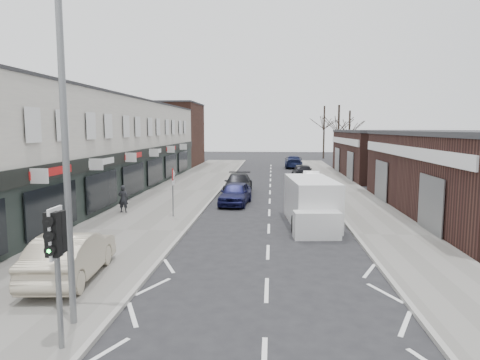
% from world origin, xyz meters
% --- Properties ---
extents(ground, '(160.00, 160.00, 0.00)m').
position_xyz_m(ground, '(0.00, 0.00, 0.00)').
color(ground, black).
rests_on(ground, ground).
extents(pavement_left, '(5.50, 64.00, 0.12)m').
position_xyz_m(pavement_left, '(-6.75, 22.00, 0.06)').
color(pavement_left, slate).
rests_on(pavement_left, ground).
extents(pavement_right, '(3.50, 64.00, 0.12)m').
position_xyz_m(pavement_right, '(5.75, 22.00, 0.06)').
color(pavement_right, slate).
rests_on(pavement_right, ground).
extents(shop_terrace_left, '(8.00, 41.00, 7.10)m').
position_xyz_m(shop_terrace_left, '(-13.50, 19.50, 3.55)').
color(shop_terrace_left, silver).
rests_on(shop_terrace_left, ground).
extents(brick_block_far, '(8.00, 10.00, 8.00)m').
position_xyz_m(brick_block_far, '(-13.50, 45.00, 4.00)').
color(brick_block_far, '#41241B').
rests_on(brick_block_far, ground).
extents(right_unit_far, '(10.00, 16.00, 4.50)m').
position_xyz_m(right_unit_far, '(12.50, 34.00, 2.25)').
color(right_unit_far, '#351D18').
rests_on(right_unit_far, ground).
extents(tree_far_a, '(3.60, 3.60, 8.00)m').
position_xyz_m(tree_far_a, '(9.00, 48.00, 0.00)').
color(tree_far_a, '#382D26').
rests_on(tree_far_a, ground).
extents(tree_far_b, '(3.60, 3.60, 7.50)m').
position_xyz_m(tree_far_b, '(11.50, 54.00, 0.00)').
color(tree_far_b, '#382D26').
rests_on(tree_far_b, ground).
extents(tree_far_c, '(3.60, 3.60, 8.50)m').
position_xyz_m(tree_far_c, '(8.50, 60.00, 0.00)').
color(tree_far_c, '#382D26').
rests_on(tree_far_c, ground).
extents(traffic_light, '(0.28, 0.60, 3.10)m').
position_xyz_m(traffic_light, '(-4.40, -2.02, 2.41)').
color(traffic_light, slate).
rests_on(traffic_light, pavement_left).
extents(street_lamp, '(2.23, 0.22, 8.00)m').
position_xyz_m(street_lamp, '(-4.53, -0.80, 4.62)').
color(street_lamp, slate).
rests_on(street_lamp, pavement_left).
extents(warning_sign, '(0.12, 0.80, 2.70)m').
position_xyz_m(warning_sign, '(-5.16, 12.00, 2.20)').
color(warning_sign, slate).
rests_on(warning_sign, pavement_left).
extents(white_van, '(2.58, 6.16, 2.33)m').
position_xyz_m(white_van, '(2.14, 11.03, 1.10)').
color(white_van, silver).
rests_on(white_van, ground).
extents(sedan_on_pavement, '(1.99, 4.67, 1.50)m').
position_xyz_m(sedan_on_pavement, '(-6.20, 2.24, 0.87)').
color(sedan_on_pavement, '#B7AB93').
rests_on(sedan_on_pavement, pavement_left).
extents(pedestrian, '(0.58, 0.38, 1.55)m').
position_xyz_m(pedestrian, '(-8.28, 12.90, 0.90)').
color(pedestrian, black).
rests_on(pedestrian, pavement_left).
extents(parked_car_left_a, '(2.10, 4.38, 1.44)m').
position_xyz_m(parked_car_left_a, '(-2.20, 16.55, 0.72)').
color(parked_car_left_a, '#151641').
rests_on(parked_car_left_a, ground).
extents(parked_car_left_b, '(2.20, 5.10, 1.46)m').
position_xyz_m(parked_car_left_b, '(-2.39, 21.38, 0.73)').
color(parked_car_left_b, black).
rests_on(parked_car_left_b, ground).
extents(parked_car_right_a, '(1.70, 4.00, 1.28)m').
position_xyz_m(parked_car_right_a, '(3.50, 26.27, 0.64)').
color(parked_car_right_a, white).
rests_on(parked_car_right_a, ground).
extents(parked_car_right_b, '(1.89, 4.66, 1.59)m').
position_xyz_m(parked_car_right_b, '(3.00, 29.94, 0.79)').
color(parked_car_right_b, black).
rests_on(parked_car_right_b, ground).
extents(parked_car_right_c, '(2.29, 5.29, 1.52)m').
position_xyz_m(parked_car_right_c, '(2.82, 43.07, 0.76)').
color(parked_car_right_c, '#121838').
rests_on(parked_car_right_c, ground).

